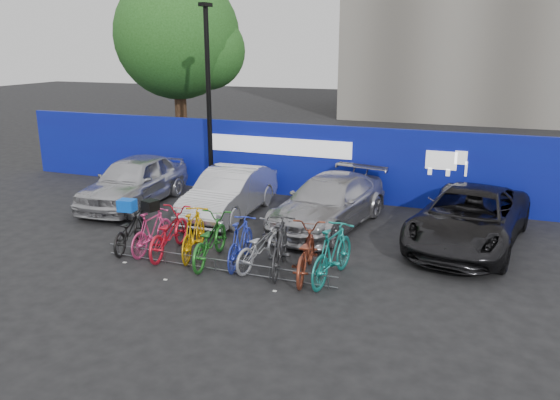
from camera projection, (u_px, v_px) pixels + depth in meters
The scene contains 21 objects.
ground at pixel (228, 261), 12.68m from camera, with size 100.00×100.00×0.00m, color black.
hoarding at pixel (307, 161), 17.75m from camera, with size 22.00×0.18×2.40m.
tree at pixel (183, 39), 22.63m from camera, with size 5.40×5.20×7.80m.
lamppost at pixel (209, 95), 17.72m from camera, with size 0.25×0.50×6.11m.
bike_rack at pixel (216, 264), 12.10m from camera, with size 5.60×0.03×0.30m.
car_0 at pixel (134, 181), 16.98m from camera, with size 1.82×4.52×1.54m, color #B7B8BD.
car_1 at pixel (230, 193), 15.92m from camera, with size 1.47×4.21×1.39m, color silver.
car_2 at pixel (329, 202), 14.98m from camera, with size 1.92×4.73×1.37m, color #A2A1A5.
car_3 at pixel (469, 218), 13.56m from camera, with size 2.34×5.07×1.41m, color black.
bike_0 at pixel (129, 230), 13.38m from camera, with size 0.64×1.83×0.96m, color black.
bike_1 at pixel (152, 231), 13.16m from camera, with size 0.49×1.74×1.05m, color #CD3673.
bike_2 at pixel (168, 233), 13.01m from camera, with size 0.71×2.04×1.07m, color red.
bike_3 at pixel (193, 233), 12.85m from camera, with size 0.54×1.90×1.14m, color #D19208.
bike_4 at pixel (209, 240), 12.51m from camera, with size 0.72×2.07×1.09m, color #1F6A1F.
bike_5 at pixel (240, 242), 12.37m from camera, with size 0.51×1.81×1.09m, color #2332AA.
bike_6 at pixel (260, 246), 12.29m from camera, with size 0.65×1.86×0.98m, color #999AA0.
bike_7 at pixel (280, 246), 11.97m from camera, with size 0.57×2.01×1.20m, color #29292C.
bike_8 at pixel (305, 252), 11.75m from camera, with size 0.73×2.08×1.09m, color maroon.
bike_9 at pixel (333, 253), 11.51m from camera, with size 0.58×2.04×1.23m, color #168077.
cargo_crate at pixel (127, 205), 13.21m from camera, with size 0.40×0.31×0.29m, color blue.
cargo_topcase at pixel (150, 205), 12.98m from camera, with size 0.34×0.30×0.25m, color black.
Camera 1 is at (5.28, -10.62, 4.86)m, focal length 35.00 mm.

